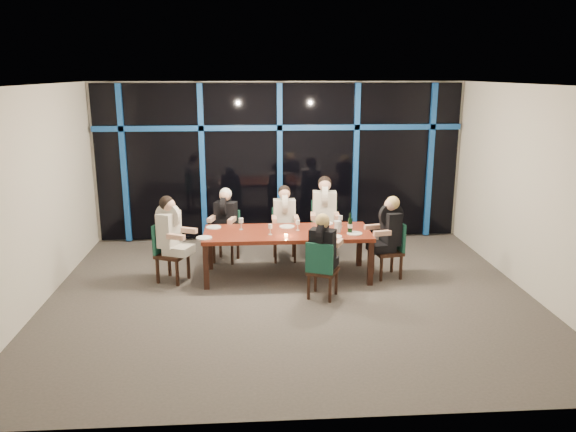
{
  "coord_description": "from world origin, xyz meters",
  "views": [
    {
      "loc": [
        -0.56,
        -7.6,
        3.17
      ],
      "look_at": [
        0.0,
        0.6,
        1.05
      ],
      "focal_mm": 35.0,
      "sensor_mm": 36.0,
      "label": 1
    }
  ],
  "objects_px": {
    "chair_far_left": "(227,233)",
    "wine_bottle": "(350,225)",
    "diner_end_left": "(171,226)",
    "diner_end_right": "(389,225)",
    "dining_table": "(287,236)",
    "diner_near_mid": "(323,243)",
    "diner_far_mid": "(284,212)",
    "chair_end_right": "(392,246)",
    "water_pitcher": "(338,227)",
    "diner_far_right": "(325,205)",
    "chair_near_mid": "(321,267)",
    "chair_far_right": "(324,225)",
    "diner_far_left": "(225,214)",
    "chair_end_left": "(168,249)",
    "chair_far_mid": "(284,231)"
  },
  "relations": [
    {
      "from": "diner_end_left",
      "to": "diner_end_right",
      "type": "distance_m",
      "value": 3.37
    },
    {
      "from": "diner_far_right",
      "to": "diner_end_left",
      "type": "relative_size",
      "value": 1.06
    },
    {
      "from": "chair_end_right",
      "to": "diner_far_right",
      "type": "relative_size",
      "value": 0.94
    },
    {
      "from": "chair_end_left",
      "to": "chair_near_mid",
      "type": "distance_m",
      "value": 2.45
    },
    {
      "from": "diner_far_right",
      "to": "water_pitcher",
      "type": "relative_size",
      "value": 5.22
    },
    {
      "from": "diner_near_mid",
      "to": "chair_near_mid",
      "type": "bearing_deg",
      "value": 90.0
    },
    {
      "from": "chair_far_right",
      "to": "dining_table",
      "type": "bearing_deg",
      "value": -119.56
    },
    {
      "from": "chair_far_left",
      "to": "wine_bottle",
      "type": "bearing_deg",
      "value": -11.94
    },
    {
      "from": "dining_table",
      "to": "chair_end_right",
      "type": "relative_size",
      "value": 2.91
    },
    {
      "from": "chair_end_left",
      "to": "dining_table",
      "type": "bearing_deg",
      "value": -65.6
    },
    {
      "from": "diner_far_mid",
      "to": "diner_end_left",
      "type": "height_order",
      "value": "diner_end_left"
    },
    {
      "from": "dining_table",
      "to": "diner_far_right",
      "type": "height_order",
      "value": "diner_far_right"
    },
    {
      "from": "dining_table",
      "to": "diner_far_right",
      "type": "distance_m",
      "value": 1.22
    },
    {
      "from": "diner_far_right",
      "to": "wine_bottle",
      "type": "xyz_separation_m",
      "value": [
        0.25,
        -1.12,
        -0.06
      ]
    },
    {
      "from": "dining_table",
      "to": "chair_near_mid",
      "type": "relative_size",
      "value": 3.03
    },
    {
      "from": "diner_far_mid",
      "to": "chair_far_left",
      "type": "bearing_deg",
      "value": 174.57
    },
    {
      "from": "diner_end_left",
      "to": "diner_far_mid",
      "type": "bearing_deg",
      "value": -40.41
    },
    {
      "from": "diner_end_left",
      "to": "diner_near_mid",
      "type": "bearing_deg",
      "value": -86.32
    },
    {
      "from": "diner_far_left",
      "to": "water_pitcher",
      "type": "height_order",
      "value": "diner_far_left"
    },
    {
      "from": "dining_table",
      "to": "diner_near_mid",
      "type": "relative_size",
      "value": 3.11
    },
    {
      "from": "chair_far_mid",
      "to": "chair_near_mid",
      "type": "bearing_deg",
      "value": -77.56
    },
    {
      "from": "chair_far_right",
      "to": "chair_end_left",
      "type": "height_order",
      "value": "chair_far_right"
    },
    {
      "from": "chair_far_left",
      "to": "chair_end_right",
      "type": "xyz_separation_m",
      "value": [
        2.63,
        -1.0,
        0.01
      ]
    },
    {
      "from": "chair_far_right",
      "to": "diner_far_mid",
      "type": "height_order",
      "value": "diner_far_mid"
    },
    {
      "from": "diner_far_right",
      "to": "diner_end_right",
      "type": "bearing_deg",
      "value": -45.82
    },
    {
      "from": "diner_end_right",
      "to": "wine_bottle",
      "type": "relative_size",
      "value": 2.7
    },
    {
      "from": "diner_far_left",
      "to": "diner_end_left",
      "type": "xyz_separation_m",
      "value": [
        -0.79,
        -0.9,
        0.05
      ]
    },
    {
      "from": "diner_far_right",
      "to": "diner_end_left",
      "type": "height_order",
      "value": "diner_far_right"
    },
    {
      "from": "diner_end_right",
      "to": "chair_end_left",
      "type": "bearing_deg",
      "value": -101.72
    },
    {
      "from": "dining_table",
      "to": "chair_end_left",
      "type": "bearing_deg",
      "value": -179.0
    },
    {
      "from": "chair_near_mid",
      "to": "diner_far_right",
      "type": "height_order",
      "value": "diner_far_right"
    },
    {
      "from": "wine_bottle",
      "to": "diner_far_right",
      "type": "bearing_deg",
      "value": 102.6
    },
    {
      "from": "dining_table",
      "to": "chair_far_right",
      "type": "distance_m",
      "value": 1.27
    },
    {
      "from": "diner_near_mid",
      "to": "water_pitcher",
      "type": "distance_m",
      "value": 0.83
    },
    {
      "from": "chair_near_mid",
      "to": "diner_near_mid",
      "type": "distance_m",
      "value": 0.35
    },
    {
      "from": "chair_far_right",
      "to": "chair_far_mid",
      "type": "bearing_deg",
      "value": -163.18
    },
    {
      "from": "dining_table",
      "to": "diner_far_left",
      "type": "xyz_separation_m",
      "value": [
        -1.0,
        0.84,
        0.15
      ]
    },
    {
      "from": "chair_near_mid",
      "to": "diner_far_mid",
      "type": "xyz_separation_m",
      "value": [
        -0.41,
        1.75,
        0.37
      ]
    },
    {
      "from": "diner_far_left",
      "to": "diner_far_right",
      "type": "distance_m",
      "value": 1.72
    },
    {
      "from": "chair_end_left",
      "to": "chair_near_mid",
      "type": "relative_size",
      "value": 1.08
    },
    {
      "from": "diner_near_mid",
      "to": "chair_far_left",
      "type": "bearing_deg",
      "value": -26.69
    },
    {
      "from": "chair_far_mid",
      "to": "diner_near_mid",
      "type": "bearing_deg",
      "value": -76.17
    },
    {
      "from": "chair_far_right",
      "to": "chair_end_right",
      "type": "relative_size",
      "value": 1.09
    },
    {
      "from": "diner_end_left",
      "to": "chair_near_mid",
      "type": "bearing_deg",
      "value": -88.07
    },
    {
      "from": "chair_end_right",
      "to": "diner_end_left",
      "type": "bearing_deg",
      "value": -100.98
    },
    {
      "from": "chair_far_mid",
      "to": "diner_far_right",
      "type": "xyz_separation_m",
      "value": [
        0.7,
        0.07,
        0.43
      ]
    },
    {
      "from": "dining_table",
      "to": "chair_near_mid",
      "type": "bearing_deg",
      "value": -65.53
    },
    {
      "from": "chair_far_mid",
      "to": "diner_far_mid",
      "type": "bearing_deg",
      "value": -90.0
    },
    {
      "from": "chair_near_mid",
      "to": "diner_end_right",
      "type": "xyz_separation_m",
      "value": [
        1.16,
        0.82,
        0.38
      ]
    },
    {
      "from": "chair_end_right",
      "to": "water_pitcher",
      "type": "bearing_deg",
      "value": -100.04
    }
  ]
}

